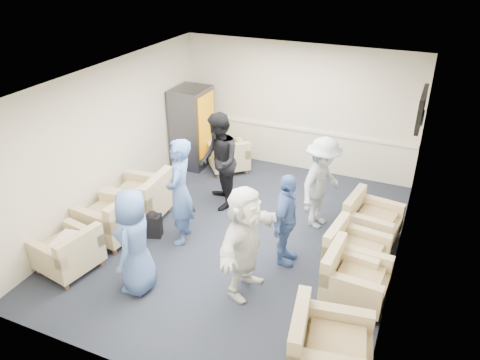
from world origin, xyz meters
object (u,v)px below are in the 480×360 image
at_px(armchair_corner, 229,157).
at_px(person_back_left, 219,162).
at_px(person_back_right, 321,183).
at_px(armchair_right_near, 325,350).
at_px(person_mid_left, 180,192).
at_px(armchair_left_near, 70,253).
at_px(armchair_right_midnear, 352,279).
at_px(armchair_right_far, 369,221).
at_px(armchair_left_mid, 114,219).
at_px(vending_machine, 193,127).
at_px(armchair_left_far, 142,200).
at_px(person_mid_right, 286,220).
at_px(armchair_right_midfar, 352,254).
at_px(person_front_left, 135,242).
at_px(person_front_right, 245,242).

height_order(armchair_corner, person_back_left, person_back_left).
relative_size(armchair_corner, person_back_right, 0.67).
height_order(armchair_right_near, person_mid_left, person_mid_left).
distance_m(armchair_left_near, armchair_right_midnear, 4.15).
bearing_deg(armchair_right_far, person_back_right, 92.75).
distance_m(armchair_left_mid, vending_machine, 3.12).
bearing_deg(armchair_left_far, armchair_right_far, 100.55).
distance_m(armchair_right_near, vending_machine, 6.02).
relative_size(armchair_left_near, vending_machine, 0.54).
height_order(armchair_left_near, person_mid_right, person_mid_right).
xyz_separation_m(armchair_right_midfar, person_mid_left, (-2.77, -0.26, 0.58)).
distance_m(armchair_left_near, person_front_left, 1.26).
xyz_separation_m(armchair_left_near, armchair_right_far, (3.97, 2.67, 0.01)).
relative_size(armchair_right_midfar, armchair_corner, 0.83).
relative_size(armchair_right_midfar, armchair_right_far, 0.98).
bearing_deg(person_front_left, person_front_right, 100.69).
bearing_deg(armchair_right_midnear, person_front_left, 112.07).
height_order(armchair_right_midfar, person_front_left, person_front_left).
bearing_deg(person_back_right, person_back_left, 107.44).
bearing_deg(person_mid_left, armchair_right_near, 43.37).
relative_size(armchair_left_near, armchair_corner, 0.85).
bearing_deg(armchair_left_mid, person_front_right, 88.19).
bearing_deg(person_front_right, vending_machine, 45.28).
height_order(armchair_right_far, person_back_left, person_back_left).
bearing_deg(armchair_right_far, person_front_right, 153.33).
relative_size(armchair_left_far, armchair_right_midnear, 1.15).
relative_size(armchair_right_far, person_mid_left, 0.51).
bearing_deg(person_back_right, armchair_corner, 75.46).
bearing_deg(armchair_right_near, armchair_corner, 27.00).
bearing_deg(person_mid_right, armchair_corner, 38.12).
relative_size(armchair_right_far, person_back_left, 0.51).
bearing_deg(vending_machine, person_back_right, -22.38).
bearing_deg(person_front_right, person_mid_right, -12.25).
relative_size(person_mid_left, person_mid_right, 1.20).
xyz_separation_m(armchair_left_near, armchair_left_mid, (0.06, 1.00, 0.04)).
bearing_deg(person_mid_right, armchair_left_near, 116.14).
xyz_separation_m(person_mid_left, person_mid_right, (1.75, 0.12, -0.15)).
xyz_separation_m(person_back_left, person_back_right, (1.90, 0.08, -0.08)).
bearing_deg(armchair_right_midnear, person_mid_left, 86.71).
height_order(armchair_left_far, person_mid_right, person_mid_right).
bearing_deg(person_back_left, armchair_right_near, 9.64).
bearing_deg(armchair_corner, person_mid_right, 89.74).
height_order(armchair_right_midnear, vending_machine, vending_machine).
relative_size(armchair_right_near, person_back_right, 0.64).
bearing_deg(armchair_right_midfar, person_mid_left, 102.45).
bearing_deg(armchair_left_near, armchair_right_near, 95.38).
bearing_deg(person_front_right, armchair_left_mid, 89.36).
bearing_deg(person_front_right, armchair_right_far, -27.39).
distance_m(armchair_right_midfar, armchair_right_far, 1.01).
xyz_separation_m(armchair_right_near, person_front_right, (-1.41, 0.97, 0.47)).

